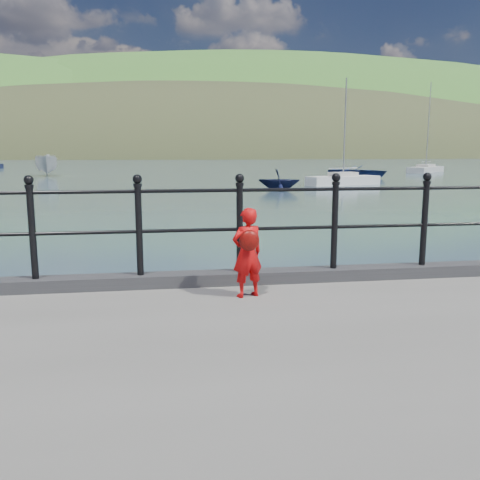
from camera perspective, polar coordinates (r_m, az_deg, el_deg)
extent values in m
plane|color=#2D4251|center=(6.71, -5.44, -12.99)|extent=(600.00, 600.00, 0.00)
cube|color=#28282B|center=(6.22, -5.53, -4.38)|extent=(60.00, 0.30, 0.15)
cylinder|color=black|center=(6.10, -5.62, 1.09)|extent=(18.00, 0.04, 0.04)
cylinder|color=black|center=(6.05, -5.70, 5.52)|extent=(18.00, 0.04, 0.04)
cylinder|color=black|center=(6.27, -22.27, 0.63)|extent=(0.08, 0.08, 1.05)
sphere|color=black|center=(6.21, -22.65, 6.24)|extent=(0.11, 0.11, 0.11)
cylinder|color=black|center=(6.10, -11.26, 0.94)|extent=(0.08, 0.08, 1.05)
sphere|color=black|center=(6.04, -11.46, 6.72)|extent=(0.11, 0.11, 0.11)
cylinder|color=black|center=(6.16, -0.04, 1.23)|extent=(0.08, 0.08, 1.05)
sphere|color=black|center=(6.10, -0.04, 6.95)|extent=(0.11, 0.11, 0.11)
cylinder|color=black|center=(6.45, 10.57, 1.45)|extent=(0.08, 0.08, 1.05)
sphere|color=black|center=(6.39, 10.74, 6.91)|extent=(0.11, 0.11, 0.11)
cylinder|color=black|center=(6.93, 19.98, 1.60)|extent=(0.08, 0.08, 1.05)
sphere|color=black|center=(6.88, 20.29, 6.68)|extent=(0.11, 0.11, 0.11)
ellipsoid|color=#333A21|center=(202.99, -2.87, 4.87)|extent=(400.00, 100.00, 88.00)
ellipsoid|color=#387026|center=(269.71, 4.35, 3.57)|extent=(600.00, 180.00, 156.00)
cube|color=silver|center=(190.36, -19.42, 9.53)|extent=(9.00, 6.00, 6.00)
cube|color=#4C4744|center=(190.41, -19.49, 10.73)|extent=(9.50, 6.50, 2.00)
cube|color=silver|center=(187.54, -12.40, 9.86)|extent=(9.00, 6.00, 6.00)
cube|color=#4C4744|center=(187.59, -12.45, 11.08)|extent=(9.50, 6.50, 2.00)
cube|color=silver|center=(188.06, -3.10, 10.07)|extent=(9.00, 6.00, 6.00)
cube|color=#4C4744|center=(188.12, -3.11, 11.29)|extent=(9.50, 6.50, 2.00)
cube|color=silver|center=(192.58, 5.05, 10.05)|extent=(9.00, 6.00, 6.00)
cube|color=#4C4744|center=(192.63, 5.07, 11.24)|extent=(9.50, 6.50, 2.00)
imported|color=red|center=(5.62, 0.83, -1.44)|extent=(0.42, 0.35, 1.00)
ellipsoid|color=red|center=(5.46, 1.05, -0.06)|extent=(0.22, 0.11, 0.23)
imported|color=navy|center=(51.50, 13.12, 7.48)|extent=(7.09, 7.12, 1.21)
imported|color=silver|center=(57.29, -20.87, 7.86)|extent=(3.41, 6.25, 2.29)
imported|color=black|center=(34.19, 4.41, 6.76)|extent=(3.16, 2.88, 1.43)
cube|color=beige|center=(67.22, 20.12, 7.36)|extent=(7.11, 6.96, 0.90)
cube|color=beige|center=(67.20, 20.14, 7.78)|extent=(3.01, 2.97, 0.50)
cylinder|color=#A5A5A8|center=(67.25, 20.40, 12.02)|extent=(0.10, 0.10, 10.07)
cylinder|color=#A5A5A8|center=(67.19, 20.17, 8.25)|extent=(2.58, 2.49, 0.06)
cube|color=silver|center=(40.29, 11.48, 6.41)|extent=(6.16, 3.29, 0.90)
cube|color=beige|center=(40.26, 11.51, 7.12)|extent=(2.32, 1.70, 0.50)
cylinder|color=#A5A5A8|center=(40.26, 11.69, 12.25)|extent=(0.10, 0.10, 7.31)
cylinder|color=#A5A5A8|center=(40.24, 11.53, 7.90)|extent=(2.58, 0.83, 0.06)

